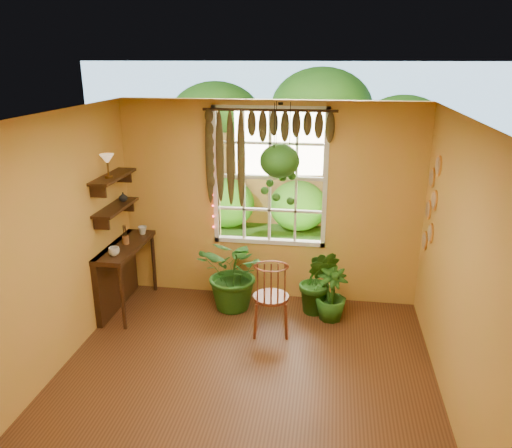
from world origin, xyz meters
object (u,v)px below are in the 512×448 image
Objects in this scene: windsor_chair at (271,307)px; counter_ledge at (119,269)px; potted_plant_left at (236,273)px; hanging_basket at (280,164)px; potted_plant_mid at (318,281)px.

counter_ledge is at bearing 163.08° from windsor_chair.
windsor_chair is 1.13× the size of potted_plant_left.
counter_ledge is at bearing -173.13° from potted_plant_left.
windsor_chair is 0.77m from potted_plant_left.
potted_plant_left is at bearing 127.71° from windsor_chair.
hanging_basket is at bearing 82.23° from windsor_chair.
hanging_basket is (-0.54, 0.15, 1.49)m from potted_plant_mid.
potted_plant_mid is at bearing 1.87° from potted_plant_left.
potted_plant_mid is at bearing 38.62° from windsor_chair.
counter_ledge is 2.62m from potted_plant_mid.
counter_ledge is 1.54m from potted_plant_left.
windsor_chair is 0.92× the size of hanging_basket.
potted_plant_left is at bearing -178.13° from potted_plant_mid.
hanging_basket is (2.07, 0.37, 1.39)m from counter_ledge.
counter_ledge is at bearing -169.94° from hanging_basket.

